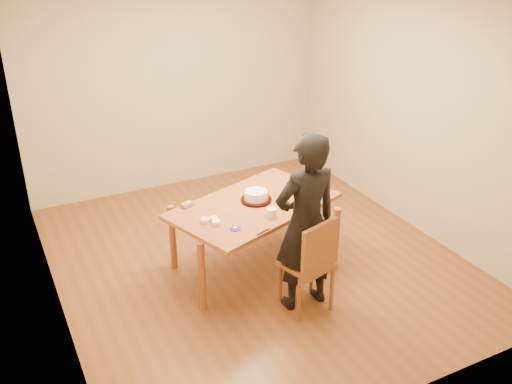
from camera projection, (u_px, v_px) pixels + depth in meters
name	position (u px, v px, depth m)	size (l,w,h in m)	color
room_shell	(240.00, 129.00, 5.81)	(4.00, 4.50, 2.70)	brown
dining_table	(254.00, 206.00, 5.62)	(1.61, 0.96, 0.04)	brown
dining_chair	(307.00, 264.00, 5.18)	(0.40, 0.40, 0.04)	brown
cake_plate	(256.00, 200.00, 5.67)	(0.31, 0.31, 0.02)	#B5100C
cake	(256.00, 195.00, 5.64)	(0.24, 0.24, 0.07)	white
frosting_dome	(256.00, 191.00, 5.62)	(0.23, 0.23, 0.03)	white
frosting_tub	(272.00, 213.00, 5.35)	(0.10, 0.10, 0.09)	white
frosting_lid	(235.00, 229.00, 5.15)	(0.10, 0.10, 0.01)	#291BB5
frosting_dollop	(235.00, 228.00, 5.14)	(0.04, 0.04, 0.02)	white
ramekin_green	(216.00, 223.00, 5.22)	(0.08, 0.08, 0.04)	white
ramekin_yellow	(214.00, 219.00, 5.28)	(0.08, 0.08, 0.04)	white
ramekin_multi	(205.00, 220.00, 5.26)	(0.08, 0.08, 0.04)	white
candy_box_pink	(188.00, 205.00, 5.56)	(0.14, 0.07, 0.02)	#C32D8F
candy_box_green	(187.00, 204.00, 5.55)	(0.12, 0.06, 0.02)	green
spatula	(263.00, 232.00, 5.10)	(0.16, 0.02, 0.01)	black
person	(306.00, 223.00, 5.04)	(0.62, 0.41, 1.70)	black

